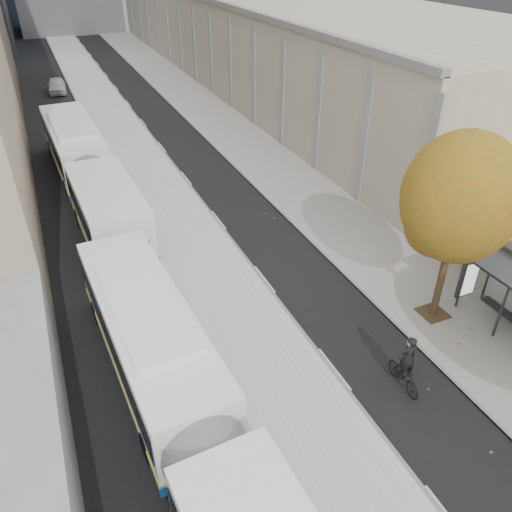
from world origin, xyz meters
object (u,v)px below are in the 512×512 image
distant_car (57,85)px  bus_far (87,170)px  bus_near (190,422)px  cyclist (405,369)px

distant_car → bus_far: bearing=-87.0°
bus_near → distant_car: size_ratio=4.47×
bus_near → distant_car: bus_near is taller
bus_near → cyclist: 7.42m
bus_far → distant_car: size_ratio=4.70×
bus_far → cyclist: 20.72m
bus_far → distant_car: (0.34, 24.88, -1.01)m
bus_far → cyclist: bearing=-71.1°
bus_near → bus_far: 19.12m
distant_car → bus_near: bearing=-86.5°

